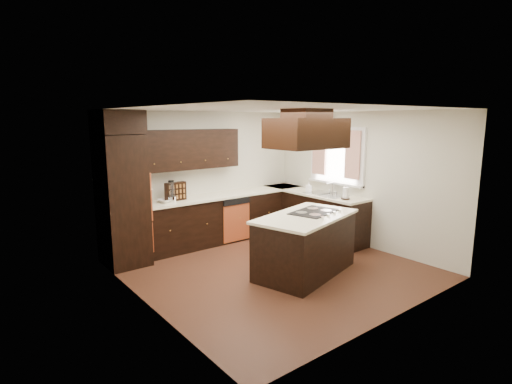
% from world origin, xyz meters
% --- Properties ---
extents(floor, '(4.20, 4.20, 0.02)m').
position_xyz_m(floor, '(0.00, 0.00, -0.01)').
color(floor, brown).
rests_on(floor, ground).
extents(ceiling, '(4.20, 4.20, 0.02)m').
position_xyz_m(ceiling, '(0.00, 0.00, 2.51)').
color(ceiling, silver).
rests_on(ceiling, ground).
extents(wall_back, '(4.20, 0.02, 2.50)m').
position_xyz_m(wall_back, '(0.00, 2.11, 1.25)').
color(wall_back, beige).
rests_on(wall_back, ground).
extents(wall_front, '(4.20, 0.02, 2.50)m').
position_xyz_m(wall_front, '(0.00, -2.11, 1.25)').
color(wall_front, beige).
rests_on(wall_front, ground).
extents(wall_left, '(0.02, 4.20, 2.50)m').
position_xyz_m(wall_left, '(-2.11, 0.00, 1.25)').
color(wall_left, beige).
rests_on(wall_left, ground).
extents(wall_right, '(0.02, 4.20, 2.50)m').
position_xyz_m(wall_right, '(2.11, 0.00, 1.25)').
color(wall_right, beige).
rests_on(wall_right, ground).
extents(oven_column, '(0.65, 0.75, 2.12)m').
position_xyz_m(oven_column, '(-1.78, 1.71, 1.06)').
color(oven_column, black).
rests_on(oven_column, floor).
extents(wall_oven_face, '(0.05, 0.62, 0.78)m').
position_xyz_m(wall_oven_face, '(-1.43, 1.71, 1.12)').
color(wall_oven_face, '#BE5129').
rests_on(wall_oven_face, oven_column).
extents(base_cabinets_back, '(2.93, 0.60, 0.88)m').
position_xyz_m(base_cabinets_back, '(0.03, 1.80, 0.44)').
color(base_cabinets_back, black).
rests_on(base_cabinets_back, floor).
extents(base_cabinets_right, '(0.60, 2.40, 0.88)m').
position_xyz_m(base_cabinets_right, '(1.80, 0.90, 0.44)').
color(base_cabinets_right, black).
rests_on(base_cabinets_right, floor).
extents(countertop_back, '(2.93, 0.63, 0.04)m').
position_xyz_m(countertop_back, '(0.03, 1.79, 0.90)').
color(countertop_back, white).
rests_on(countertop_back, base_cabinets_back).
extents(countertop_right, '(0.63, 2.40, 0.04)m').
position_xyz_m(countertop_right, '(1.79, 0.90, 0.90)').
color(countertop_right, white).
rests_on(countertop_right, base_cabinets_right).
extents(upper_cabinets, '(2.00, 0.34, 0.72)m').
position_xyz_m(upper_cabinets, '(-0.43, 1.93, 1.81)').
color(upper_cabinets, black).
rests_on(upper_cabinets, wall_back).
extents(dishwasher_front, '(0.60, 0.05, 0.72)m').
position_xyz_m(dishwasher_front, '(0.33, 1.50, 0.40)').
color(dishwasher_front, '#BE5129').
rests_on(dishwasher_front, floor).
extents(window_frame, '(0.06, 1.32, 1.12)m').
position_xyz_m(window_frame, '(2.07, 0.55, 1.65)').
color(window_frame, white).
rests_on(window_frame, wall_right).
extents(window_pane, '(0.00, 1.20, 1.00)m').
position_xyz_m(window_pane, '(2.10, 0.55, 1.65)').
color(window_pane, white).
rests_on(window_pane, wall_right).
extents(curtain_left, '(0.02, 0.34, 0.90)m').
position_xyz_m(curtain_left, '(2.01, 0.13, 1.70)').
color(curtain_left, '#FAD9C3').
rests_on(curtain_left, wall_right).
extents(curtain_right, '(0.02, 0.34, 0.90)m').
position_xyz_m(curtain_right, '(2.01, 0.97, 1.70)').
color(curtain_right, '#FAD9C3').
rests_on(curtain_right, wall_right).
extents(sink_rim, '(0.52, 0.84, 0.01)m').
position_xyz_m(sink_rim, '(1.80, 0.55, 0.92)').
color(sink_rim, silver).
rests_on(sink_rim, countertop_right).
extents(island, '(1.83, 1.29, 0.88)m').
position_xyz_m(island, '(0.27, -0.42, 0.44)').
color(island, black).
rests_on(island, floor).
extents(island_top, '(1.90, 1.37, 0.04)m').
position_xyz_m(island_top, '(0.27, -0.42, 0.90)').
color(island_top, white).
rests_on(island_top, island).
extents(cooktop, '(0.89, 0.70, 0.01)m').
position_xyz_m(cooktop, '(0.51, -0.35, 0.93)').
color(cooktop, black).
rests_on(cooktop, island_top).
extents(range_hood, '(1.05, 0.72, 0.42)m').
position_xyz_m(range_hood, '(0.10, -0.55, 2.16)').
color(range_hood, black).
rests_on(range_hood, ceiling).
extents(hood_duct, '(0.55, 0.50, 0.13)m').
position_xyz_m(hood_duct, '(0.10, -0.55, 2.44)').
color(hood_duct, black).
rests_on(hood_duct, ceiling).
extents(blender_base, '(0.15, 0.15, 0.10)m').
position_xyz_m(blender_base, '(-0.89, 1.74, 0.97)').
color(blender_base, silver).
rests_on(blender_base, countertop_back).
extents(blender_pitcher, '(0.13, 0.13, 0.26)m').
position_xyz_m(blender_pitcher, '(-0.89, 1.74, 1.15)').
color(blender_pitcher, silver).
rests_on(blender_pitcher, blender_base).
extents(spice_rack, '(0.41, 0.15, 0.33)m').
position_xyz_m(spice_rack, '(-0.78, 1.80, 1.09)').
color(spice_rack, black).
rests_on(spice_rack, countertop_back).
extents(mixing_bowl, '(0.31, 0.31, 0.06)m').
position_xyz_m(mixing_bowl, '(-0.99, 1.77, 0.95)').
color(mixing_bowl, white).
rests_on(mixing_bowl, countertop_back).
extents(soap_bottle, '(0.09, 0.09, 0.20)m').
position_xyz_m(soap_bottle, '(1.73, 0.96, 1.02)').
color(soap_bottle, white).
rests_on(soap_bottle, countertop_right).
extents(paper_towel, '(0.14, 0.14, 0.22)m').
position_xyz_m(paper_towel, '(1.70, 0.00, 1.03)').
color(paper_towel, white).
rests_on(paper_towel, countertop_right).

